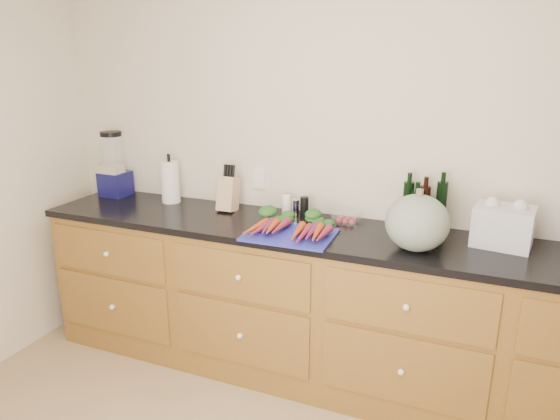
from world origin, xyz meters
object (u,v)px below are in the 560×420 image
at_px(cutting_board, 290,235).
at_px(tomato_box, 346,217).
at_px(paper_towel, 170,182).
at_px(squash, 417,223).
at_px(blender_appliance, 114,168).
at_px(carrots, 293,226).
at_px(knife_block, 228,194).

relative_size(cutting_board, tomato_box, 3.21).
xyz_separation_m(cutting_board, paper_towel, (-0.98, 0.32, 0.13)).
bearing_deg(squash, blender_appliance, 172.68).
relative_size(cutting_board, carrots, 1.01).
bearing_deg(tomato_box, carrots, -129.07).
height_order(squash, tomato_box, squash).
bearing_deg(cutting_board, tomato_box, 55.71).
relative_size(cutting_board, knife_block, 2.19).
bearing_deg(paper_towel, blender_appliance, -179.69).
distance_m(carrots, tomato_box, 0.36).
xyz_separation_m(carrots, paper_towel, (-0.98, 0.27, 0.10)).
height_order(carrots, blender_appliance, blender_appliance).
bearing_deg(knife_block, paper_towel, 177.42).
xyz_separation_m(squash, knife_block, (-1.19, 0.25, -0.03)).
distance_m(cutting_board, paper_towel, 1.03).
bearing_deg(carrots, tomato_box, 50.93).
bearing_deg(squash, carrots, 179.70).
relative_size(carrots, squash, 1.48).
bearing_deg(carrots, squash, -0.30).
bearing_deg(cutting_board, carrots, 90.00).
bearing_deg(blender_appliance, knife_block, -1.12).
distance_m(carrots, blender_appliance, 1.46).
distance_m(knife_block, tomato_box, 0.76).
relative_size(cutting_board, paper_towel, 1.72).
bearing_deg(knife_block, squash, -11.90).
bearing_deg(carrots, knife_block, 155.10).
bearing_deg(tomato_box, cutting_board, -124.29).
relative_size(carrots, paper_towel, 1.70).
height_order(blender_appliance, tomato_box, blender_appliance).
bearing_deg(tomato_box, squash, -33.03).
bearing_deg(tomato_box, paper_towel, -179.52).
distance_m(carrots, paper_towel, 1.02).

